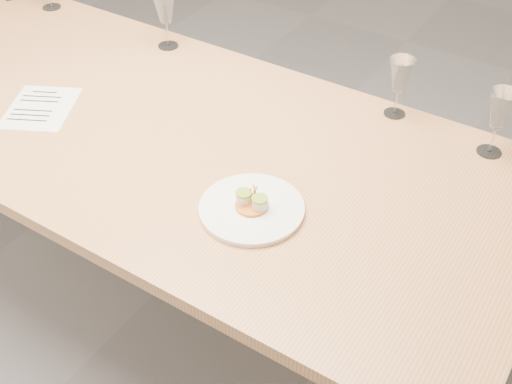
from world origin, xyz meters
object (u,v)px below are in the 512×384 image
Objects in this scene: recipe_sheet at (40,108)px; wine_glass_2 at (400,76)px; wine_glass_1 at (165,8)px; wine_glass_3 at (501,111)px; dinner_plate at (252,208)px; dining_table at (145,137)px.

recipe_sheet is 1.65× the size of wine_glass_2.
wine_glass_3 is at bearing -0.12° from wine_glass_1.
wine_glass_2 is (0.12, 0.61, 0.12)m from dinner_plate.
wine_glass_3 is at bearing -4.46° from recipe_sheet.
dinner_plate is at bearing -38.10° from wine_glass_1.
recipe_sheet reaches higher than dining_table.
wine_glass_1 is (-0.74, 0.58, 0.13)m from dinner_plate.
dinner_plate is at bearing -18.72° from dining_table.
recipe_sheet is 1.49× the size of wine_glass_1.
dining_table is 12.76× the size of wine_glass_2.
wine_glass_3 is (1.17, -0.00, -0.01)m from wine_glass_1.
dinner_plate is 0.82m from recipe_sheet.
wine_glass_3 is (0.43, 0.58, 0.13)m from dinner_plate.
wine_glass_3 is (0.31, -0.04, 0.01)m from wine_glass_2.
recipe_sheet is 0.56m from wine_glass_1.
wine_glass_3 reaches higher than dinner_plate.
wine_glass_3 reaches higher than recipe_sheet.
wine_glass_2 is 0.95× the size of wine_glass_3.
wine_glass_3 is (0.94, 0.40, 0.21)m from dining_table.
wine_glass_1 is at bearing 53.95° from recipe_sheet.
recipe_sheet is 1.36m from wine_glass_3.
recipe_sheet is (-0.31, -0.13, 0.07)m from dining_table.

